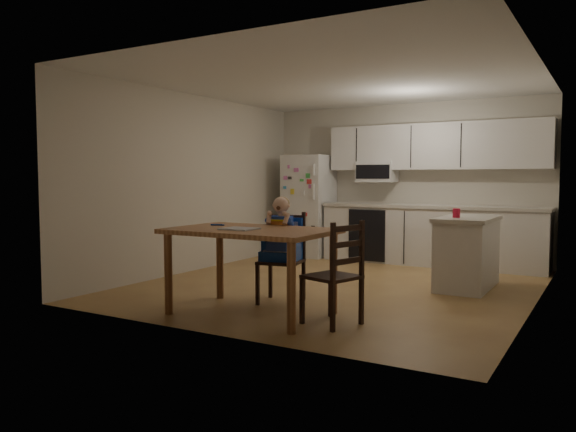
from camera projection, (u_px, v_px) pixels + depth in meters
The scene contains 10 objects.
room at pixel (354, 184), 7.26m from camera, with size 4.52×5.01×2.51m.
refrigerator at pixel (309, 206), 9.50m from camera, with size 0.72×0.70×1.70m, color silver.
kitchen_run at pixel (430, 207), 8.55m from camera, with size 3.37×0.62×2.15m.
kitchen_island at pixel (467, 252), 6.76m from camera, with size 0.61×1.17×0.86m.
red_cup at pixel (456, 213), 6.60m from camera, with size 0.09×0.09×0.11m, color red.
dining_table at pixel (251, 240), 5.45m from camera, with size 1.56×1.00×0.84m.
napkin at pixel (239, 229), 5.37m from camera, with size 0.32×0.28×0.01m, color #B0B0B5.
toddler_spoon at pixel (216, 225), 5.79m from camera, with size 0.02×0.02×0.12m, color #103BAB.
chair_booster at pixel (282, 238), 5.99m from camera, with size 0.50×0.50×1.13m.
chair_side at pixel (340, 267), 5.01m from camera, with size 0.53×0.53×0.95m.
Camera 1 is at (2.93, -6.23, 1.34)m, focal length 35.00 mm.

